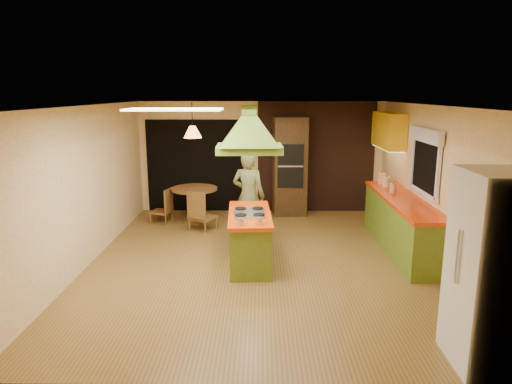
{
  "coord_description": "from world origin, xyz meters",
  "views": [
    {
      "loc": [
        0.0,
        -7.05,
        2.7
      ],
      "look_at": [
        -0.08,
        0.01,
        1.15
      ],
      "focal_mm": 32.0,
      "sensor_mm": 36.0,
      "label": 1
    }
  ],
  "objects_px": {
    "man": "(248,196)",
    "dining_table": "(195,198)",
    "kitchen_island": "(250,238)",
    "refrigerator": "(501,271)",
    "wall_oven": "(290,166)",
    "canister_large": "(382,178)"
  },
  "relations": [
    {
      "from": "man",
      "to": "dining_table",
      "type": "relative_size",
      "value": 1.73
    },
    {
      "from": "kitchen_island",
      "to": "refrigerator",
      "type": "height_order",
      "value": "refrigerator"
    },
    {
      "from": "wall_oven",
      "to": "canister_large",
      "type": "height_order",
      "value": "wall_oven"
    },
    {
      "from": "dining_table",
      "to": "canister_large",
      "type": "distance_m",
      "value": 3.87
    },
    {
      "from": "kitchen_island",
      "to": "wall_oven",
      "type": "relative_size",
      "value": 0.77
    },
    {
      "from": "kitchen_island",
      "to": "dining_table",
      "type": "bearing_deg",
      "value": 114.15
    },
    {
      "from": "man",
      "to": "refrigerator",
      "type": "height_order",
      "value": "refrigerator"
    },
    {
      "from": "wall_oven",
      "to": "dining_table",
      "type": "relative_size",
      "value": 2.24
    },
    {
      "from": "canister_large",
      "to": "dining_table",
      "type": "bearing_deg",
      "value": 172.82
    },
    {
      "from": "refrigerator",
      "to": "dining_table",
      "type": "bearing_deg",
      "value": 126.43
    },
    {
      "from": "kitchen_island",
      "to": "refrigerator",
      "type": "relative_size",
      "value": 0.84
    },
    {
      "from": "kitchen_island",
      "to": "man",
      "type": "xyz_separation_m",
      "value": [
        -0.05,
        1.17,
        0.41
      ]
    },
    {
      "from": "man",
      "to": "wall_oven",
      "type": "xyz_separation_m",
      "value": [
        0.87,
        1.86,
        0.25
      ]
    },
    {
      "from": "wall_oven",
      "to": "dining_table",
      "type": "height_order",
      "value": "wall_oven"
    },
    {
      "from": "man",
      "to": "wall_oven",
      "type": "bearing_deg",
      "value": -97.47
    },
    {
      "from": "kitchen_island",
      "to": "canister_large",
      "type": "bearing_deg",
      "value": 34.4
    },
    {
      "from": "kitchen_island",
      "to": "wall_oven",
      "type": "bearing_deg",
      "value": 72.27
    },
    {
      "from": "kitchen_island",
      "to": "man",
      "type": "relative_size",
      "value": 1.0
    },
    {
      "from": "kitchen_island",
      "to": "wall_oven",
      "type": "distance_m",
      "value": 3.21
    },
    {
      "from": "dining_table",
      "to": "canister_large",
      "type": "height_order",
      "value": "canister_large"
    },
    {
      "from": "man",
      "to": "canister_large",
      "type": "distance_m",
      "value": 2.74
    },
    {
      "from": "wall_oven",
      "to": "refrigerator",
      "type": "bearing_deg",
      "value": -77.37
    }
  ]
}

